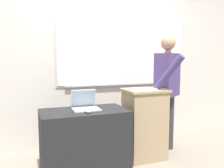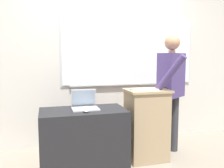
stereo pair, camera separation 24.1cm
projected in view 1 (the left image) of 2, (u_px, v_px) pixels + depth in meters
The scene contains 8 objects.
back_wall at pixel (101, 57), 3.70m from camera, with size 6.40×0.17×2.70m.
lectern_podium at pixel (144, 124), 3.14m from camera, with size 0.54×0.44×0.93m.
side_desk at pixel (84, 142), 2.73m from camera, with size 0.98×0.54×0.74m.
person_presenter at pixel (167, 86), 3.31m from camera, with size 0.58×0.71×1.64m.
laptop at pixel (85, 104), 2.76m from camera, with size 0.30×0.29×0.22m.
wireless_keyboard at pixel (146, 89), 3.03m from camera, with size 0.45×0.14×0.02m.
computer_mouse_by_laptop at pixel (88, 111), 2.56m from camera, with size 0.06×0.10×0.03m.
computer_mouse_by_keyboard at pixel (162, 88), 3.11m from camera, with size 0.06×0.10×0.03m.
Camera 1 is at (-1.14, -2.32, 1.33)m, focal length 38.00 mm.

